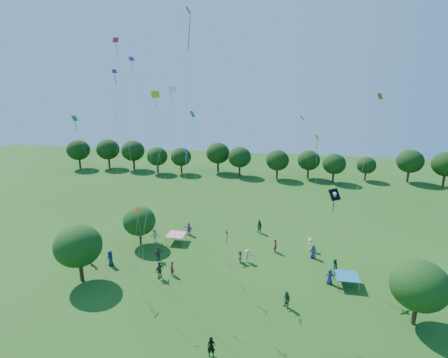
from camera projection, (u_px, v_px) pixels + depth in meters
near_tree_west at (78, 246)px, 34.83m from camera, size 4.70×4.70×6.05m
near_tree_north at (139, 221)px, 42.93m from camera, size 3.99×3.99×4.96m
near_tree_east at (420, 285)px, 28.54m from camera, size 4.64×4.64×5.79m
treeline at (249, 157)px, 73.90m from camera, size 88.01×8.77×6.77m
tent_red_stripe at (176, 235)px, 44.10m from camera, size 2.20×2.20×1.10m
tent_blue at (347, 276)px, 34.78m from camera, size 2.20×2.20×1.10m
man_in_black at (211, 347)px, 25.86m from camera, size 0.68×0.51×1.64m
crowd_person_0 at (330, 276)px, 35.13m from camera, size 0.88×0.58×1.64m
crowd_person_1 at (172, 268)px, 36.70m from camera, size 0.38×0.59×1.58m
crowd_person_2 at (334, 267)px, 36.71m from camera, size 0.84×1.02×1.81m
crowd_person_3 at (310, 244)px, 41.97m from camera, size 0.58×1.10×1.62m
crowd_person_4 at (158, 254)px, 39.55m from camera, size 0.90×1.12×1.75m
crowd_person_5 at (189, 229)px, 46.31m from camera, size 1.69×1.31×1.73m
crowd_person_6 at (313, 251)px, 40.22m from camera, size 0.84×0.50×1.65m
crowd_person_7 at (275, 246)px, 41.58m from camera, size 0.43×0.65×1.69m
crowd_person_8 at (259, 227)px, 46.73m from camera, size 1.03×0.94×1.85m
crowd_person_9 at (155, 236)px, 44.21m from camera, size 1.20×0.66×1.76m
crowd_person_10 at (160, 270)px, 36.04m from camera, size 1.02×1.21×1.90m
crowd_person_11 at (240, 257)px, 39.22m from camera, size 0.73×1.47×1.51m
crowd_person_12 at (110, 258)px, 38.60m from camera, size 1.01×0.85×1.79m
crowd_person_13 at (90, 256)px, 38.91m from camera, size 0.84×0.77×1.89m
crowd_person_14 at (286, 300)px, 31.32m from camera, size 0.89×0.93×1.70m
crowd_person_15 at (247, 256)px, 39.30m from camera, size 0.81×1.12×1.57m
pirate_kite at (334, 196)px, 33.92m from camera, size 6.34×5.29×8.32m
red_high_kite at (188, 64)px, 33.00m from camera, size 0.49×4.86×25.13m
small_kite_0 at (125, 112)px, 31.75m from camera, size 1.01×1.14×22.09m
small_kite_1 at (136, 230)px, 30.97m from camera, size 1.99×1.58×7.94m
small_kite_2 at (153, 125)px, 33.03m from camera, size 2.59×1.14×17.60m
small_kite_3 at (194, 141)px, 35.85m from camera, size 1.02×1.29×15.55m
small_kite_4 at (301, 153)px, 36.47m from camera, size 0.59×2.34×15.09m
small_kite_5 at (116, 126)px, 35.74m from camera, size 1.49×0.55×19.57m
small_kite_6 at (163, 137)px, 29.92m from camera, size 4.56×1.58×18.06m
small_kite_7 at (172, 128)px, 46.83m from camera, size 1.83×4.76×17.44m
small_kite_8 at (373, 127)px, 37.96m from camera, size 4.08×6.96×17.19m
small_kite_9 at (227, 240)px, 33.54m from camera, size 0.22×2.29×4.84m
small_kite_10 at (316, 177)px, 29.78m from camera, size 0.84×0.47×14.20m
small_kite_11 at (84, 145)px, 36.61m from camera, size 3.55×0.95×15.06m
small_kite_12 at (200, 189)px, 31.93m from camera, size 3.58×3.47×12.75m
small_kite_13 at (142, 95)px, 46.09m from camera, size 6.93×3.66×21.50m
small_kite_14 at (357, 232)px, 36.04m from camera, size 1.95×0.59×4.46m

